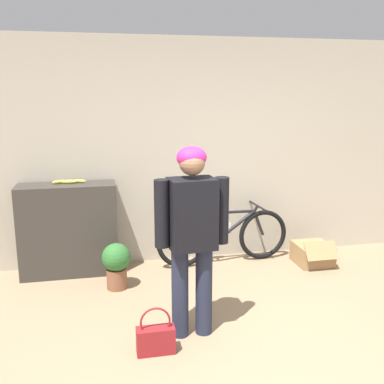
{
  "coord_description": "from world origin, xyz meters",
  "views": [
    {
      "loc": [
        -0.96,
        -2.62,
        1.98
      ],
      "look_at": [
        -0.27,
        0.74,
        1.22
      ],
      "focal_mm": 42.0,
      "sensor_mm": 36.0,
      "label": 1
    }
  ],
  "objects_px": {
    "person": "(192,226)",
    "bicycle": "(224,237)",
    "handbag": "(156,338)",
    "banana": "(69,182)",
    "potted_plant": "(116,263)",
    "cardboard_box": "(313,254)"
  },
  "relations": [
    {
      "from": "potted_plant",
      "to": "cardboard_box",
      "type": "bearing_deg",
      "value": 5.46
    },
    {
      "from": "handbag",
      "to": "potted_plant",
      "type": "height_order",
      "value": "potted_plant"
    },
    {
      "from": "potted_plant",
      "to": "bicycle",
      "type": "bearing_deg",
      "value": 19.93
    },
    {
      "from": "person",
      "to": "cardboard_box",
      "type": "xyz_separation_m",
      "value": [
        1.72,
        1.25,
        -0.82
      ]
    },
    {
      "from": "potted_plant",
      "to": "person",
      "type": "bearing_deg",
      "value": -60.84
    },
    {
      "from": "bicycle",
      "to": "person",
      "type": "bearing_deg",
      "value": -118.88
    },
    {
      "from": "person",
      "to": "potted_plant",
      "type": "bearing_deg",
      "value": 113.95
    },
    {
      "from": "banana",
      "to": "cardboard_box",
      "type": "relative_size",
      "value": 0.78
    },
    {
      "from": "banana",
      "to": "person",
      "type": "bearing_deg",
      "value": -57.03
    },
    {
      "from": "person",
      "to": "bicycle",
      "type": "relative_size",
      "value": 0.98
    },
    {
      "from": "person",
      "to": "bicycle",
      "type": "height_order",
      "value": "person"
    },
    {
      "from": "person",
      "to": "banana",
      "type": "relative_size",
      "value": 4.24
    },
    {
      "from": "bicycle",
      "to": "cardboard_box",
      "type": "distance_m",
      "value": 1.07
    },
    {
      "from": "handbag",
      "to": "person",
      "type": "bearing_deg",
      "value": 33.94
    },
    {
      "from": "person",
      "to": "cardboard_box",
      "type": "bearing_deg",
      "value": 30.96
    },
    {
      "from": "person",
      "to": "bicycle",
      "type": "xyz_separation_m",
      "value": [
        0.69,
        1.49,
        -0.62
      ]
    },
    {
      "from": "banana",
      "to": "potted_plant",
      "type": "height_order",
      "value": "banana"
    },
    {
      "from": "person",
      "to": "handbag",
      "type": "distance_m",
      "value": 0.91
    },
    {
      "from": "bicycle",
      "to": "cardboard_box",
      "type": "height_order",
      "value": "bicycle"
    },
    {
      "from": "banana",
      "to": "handbag",
      "type": "bearing_deg",
      "value": -68.93
    },
    {
      "from": "bicycle",
      "to": "banana",
      "type": "height_order",
      "value": "banana"
    },
    {
      "from": "person",
      "to": "bicycle",
      "type": "bearing_deg",
      "value": 59.98
    }
  ]
}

